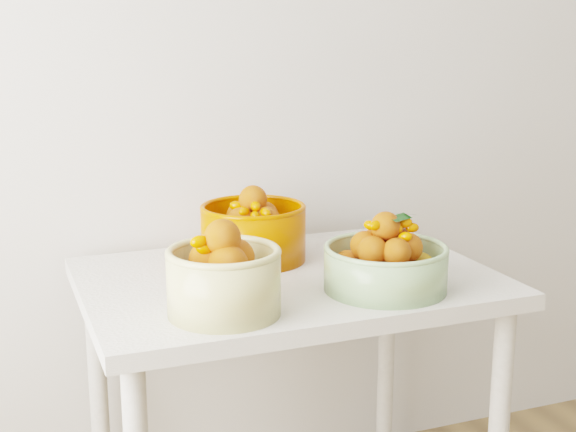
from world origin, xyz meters
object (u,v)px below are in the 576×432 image
at_px(bowl_cream, 224,278).
at_px(bowl_green, 385,263).
at_px(table, 288,311).
at_px(bowl_orange, 253,231).

xyz_separation_m(bowl_cream, bowl_green, (0.40, 0.02, -0.02)).
height_order(table, bowl_cream, bowl_cream).
bearing_deg(bowl_orange, bowl_cream, -117.27).
bearing_deg(bowl_cream, bowl_green, 3.54).
relative_size(table, bowl_cream, 3.23).
xyz_separation_m(table, bowl_orange, (-0.04, 0.16, 0.18)).
distance_m(bowl_cream, bowl_green, 0.40).
distance_m(table, bowl_cream, 0.36).
bearing_deg(table, bowl_cream, -137.13).
xyz_separation_m(table, bowl_cream, (-0.23, -0.21, 0.18)).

